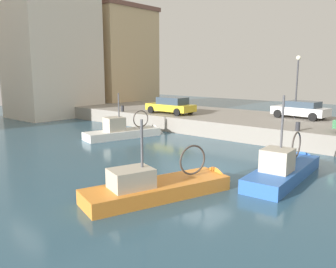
{
  "coord_description": "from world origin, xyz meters",
  "views": [
    {
      "loc": [
        -14.23,
        -9.62,
        4.92
      ],
      "look_at": [
        1.3,
        3.46,
        1.2
      ],
      "focal_mm": 37.3,
      "sensor_mm": 36.0,
      "label": 1
    }
  ],
  "objects": [
    {
      "name": "waterfront_building_central",
      "position": [
        16.06,
        24.74,
        6.33
      ],
      "size": [
        8.42,
        8.27,
        12.62
      ],
      "color": "#D1B284",
      "rests_on": "ground"
    },
    {
      "name": "fishing_boat_white",
      "position": [
        3.38,
        9.25,
        0.15
      ],
      "size": [
        6.64,
        3.24,
        4.05
      ],
      "color": "white",
      "rests_on": "ground"
    },
    {
      "name": "mooring_bollard_north",
      "position": [
        7.35,
        14.0,
        1.48
      ],
      "size": [
        0.28,
        0.28,
        0.55
      ],
      "primitive_type": "cylinder",
      "color": "#2D2D33",
      "rests_on": "quay_wall"
    },
    {
      "name": "water_surface",
      "position": [
        0.0,
        0.0,
        0.0
      ],
      "size": [
        80.0,
        80.0,
        0.0
      ],
      "primitive_type": "plane",
      "color": "#2D5166",
      "rests_on": "ground"
    },
    {
      "name": "quay_wall",
      "position": [
        11.5,
        0.0,
        0.6
      ],
      "size": [
        9.0,
        56.0,
        1.2
      ],
      "primitive_type": "cube",
      "color": "gray",
      "rests_on": "ground"
    },
    {
      "name": "fishing_boat_orange",
      "position": [
        -4.13,
        -0.97,
        0.11
      ],
      "size": [
        6.93,
        3.72,
        3.91
      ],
      "color": "orange",
      "rests_on": "ground"
    },
    {
      "name": "fishing_boat_blue",
      "position": [
        1.25,
        -3.74,
        0.14
      ],
      "size": [
        6.93,
        1.99,
        4.6
      ],
      "color": "#2D60B7",
      "rests_on": "ground"
    },
    {
      "name": "quay_streetlamp",
      "position": [
        13.0,
        0.29,
        4.45
      ],
      "size": [
        0.36,
        0.36,
        4.83
      ],
      "color": "#38383D",
      "rests_on": "quay_wall"
    },
    {
      "name": "parked_car_white",
      "position": [
        13.21,
        -0.09,
        1.91
      ],
      "size": [
        2.34,
        4.33,
        1.36
      ],
      "color": "silver",
      "rests_on": "quay_wall"
    },
    {
      "name": "waterfront_building_west_mid",
      "position": [
        6.81,
        24.15,
        7.34
      ],
      "size": [
        8.84,
        6.79,
        14.65
      ],
      "color": "silver",
      "rests_on": "ground"
    },
    {
      "name": "mooring_bollard_mid",
      "position": [
        7.35,
        -2.0,
        1.48
      ],
      "size": [
        0.28,
        0.28,
        0.55
      ],
      "primitive_type": "cylinder",
      "color": "#2D2D33",
      "rests_on": "quay_wall"
    },
    {
      "name": "parked_car_yellow",
      "position": [
        8.93,
        9.55,
        1.93
      ],
      "size": [
        2.05,
        4.39,
        1.44
      ],
      "color": "gold",
      "rests_on": "quay_wall"
    }
  ]
}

